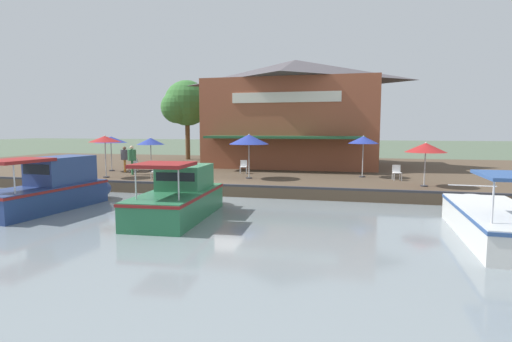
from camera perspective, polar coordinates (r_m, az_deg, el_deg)
ground_plane at (r=20.17m, az=-5.86°, el=-3.84°), size 220.00×220.00×0.00m
quay_deck at (r=30.63m, az=0.91°, el=0.12°), size 22.00×56.00×0.60m
quay_edge_fender at (r=20.16m, az=-5.78°, el=-1.97°), size 0.20×50.40×0.10m
waterfront_restaurant at (r=32.19m, az=5.55°, el=8.38°), size 11.45×13.09×8.25m
patio_umbrella_back_row at (r=28.81m, az=-20.04°, el=4.23°), size 2.11×2.11×2.38m
patio_umbrella_near_quay_edge at (r=24.95m, az=-20.79°, el=4.27°), size 1.85×1.85×2.48m
patio_umbrella_by_entrance at (r=27.89m, az=-14.82°, el=4.12°), size 1.84×1.84×2.29m
patio_umbrella_mid_patio_left at (r=21.34m, az=23.08°, el=3.09°), size 1.98×1.98×2.21m
patio_umbrella_mid_patio_right at (r=24.33m, az=15.08°, el=4.30°), size 1.78×1.78×2.46m
patio_umbrella_far_corner at (r=22.89m, az=-1.01°, el=4.54°), size 2.28×2.28×2.57m
cafe_chair_far_corner_seat at (r=25.64m, az=-1.79°, el=0.72°), size 0.50×0.50×0.85m
cafe_chair_facing_river at (r=23.40m, az=-14.10°, el=0.04°), size 0.50×0.50×0.85m
cafe_chair_under_first_umbrella at (r=23.53m, az=19.47°, el=-0.10°), size 0.50×0.50×0.85m
cafe_chair_back_row_seat at (r=28.01m, az=-25.55°, el=0.58°), size 0.53×0.53×0.85m
cafe_chair_mid_patio at (r=28.11m, az=-17.06°, el=0.92°), size 0.45×0.45×0.85m
person_at_quay_edge at (r=27.71m, az=-18.26°, el=2.05°), size 0.48×0.48×1.70m
person_mid_patio at (r=26.03m, az=-17.31°, el=2.01°), size 0.51×0.51×1.81m
motorboat_outer_channel at (r=14.87m, az=30.56°, el=-5.79°), size 6.95×2.33×2.15m
motorboat_far_downstream at (r=15.98m, az=-10.39°, el=-3.56°), size 6.28×2.51×2.19m
motorboat_distant_upstream at (r=19.13m, az=-26.56°, el=-2.24°), size 6.43×2.51×2.21m
tree_behind_restaurant at (r=37.64m, az=-2.40°, el=8.34°), size 4.01×3.82×6.40m
tree_upstream_bank at (r=37.99m, az=-10.17°, el=9.35°), size 4.41×4.20×7.35m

